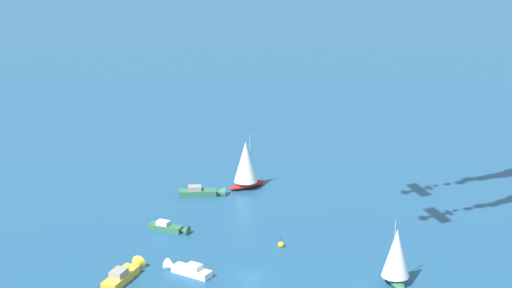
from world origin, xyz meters
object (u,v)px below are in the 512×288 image
(motorboat_mid_cluster, at_px, (186,269))
(sailboat_outer_ring_a, at_px, (246,164))
(motorboat_far_stbd, at_px, (171,228))
(motorboat_outer_ring_b, at_px, (204,192))
(motorboat_far_port, at_px, (125,273))
(marker_buoy, at_px, (281,245))
(sailboat_outer_ring_c, at_px, (396,256))

(motorboat_mid_cluster, distance_m, sailboat_outer_ring_a, 41.74)
(motorboat_far_stbd, relative_size, motorboat_outer_ring_b, 0.92)
(motorboat_far_port, distance_m, marker_buoy, 27.98)
(motorboat_outer_ring_b, bearing_deg, sailboat_outer_ring_a, -116.57)
(motorboat_far_port, relative_size, sailboat_outer_ring_c, 1.00)
(motorboat_far_port, relative_size, sailboat_outer_ring_a, 0.92)
(sailboat_outer_ring_c, bearing_deg, sailboat_outer_ring_a, -26.39)
(marker_buoy, bearing_deg, motorboat_far_port, 61.14)
(motorboat_far_stbd, distance_m, marker_buoy, 20.96)
(marker_buoy, bearing_deg, motorboat_far_stbd, 15.69)
(motorboat_far_stbd, xyz_separation_m, sailboat_outer_ring_a, (2.44, -26.53, 4.53))
(motorboat_far_port, distance_m, motorboat_outer_ring_b, 39.20)
(motorboat_mid_cluster, bearing_deg, marker_buoy, -111.28)
(motorboat_mid_cluster, bearing_deg, sailboat_outer_ring_a, -67.62)
(motorboat_far_port, height_order, motorboat_outer_ring_b, motorboat_far_port)
(motorboat_far_port, xyz_separation_m, motorboat_mid_cluster, (-6.69, -7.00, -0.12))
(motorboat_far_port, xyz_separation_m, sailboat_outer_ring_a, (9.12, -45.37, 4.35))
(motorboat_outer_ring_b, height_order, sailboat_outer_ring_c, sailboat_outer_ring_c)
(sailboat_outer_ring_c, height_order, marker_buoy, sailboat_outer_ring_c)
(motorboat_mid_cluster, distance_m, motorboat_outer_ring_b, 35.96)
(motorboat_far_port, relative_size, motorboat_outer_ring_b, 1.19)
(motorboat_far_port, distance_m, motorboat_mid_cluster, 9.68)
(motorboat_outer_ring_b, distance_m, marker_buoy, 29.58)
(motorboat_mid_cluster, bearing_deg, sailboat_outer_ring_c, -151.33)
(motorboat_outer_ring_b, xyz_separation_m, marker_buoy, (-26.89, 12.34, -0.33))
(sailboat_outer_ring_c, bearing_deg, marker_buoy, -3.82)
(motorboat_far_stbd, bearing_deg, marker_buoy, -164.31)
(sailboat_outer_ring_a, bearing_deg, sailboat_outer_ring_c, 153.61)
(motorboat_mid_cluster, xyz_separation_m, motorboat_outer_ring_b, (20.07, -29.84, 0.06))
(motorboat_far_port, relative_size, motorboat_mid_cluster, 1.21)
(motorboat_far_stbd, xyz_separation_m, motorboat_mid_cluster, (-13.36, 11.84, 0.05))
(sailboat_outer_ring_a, relative_size, motorboat_outer_ring_b, 1.30)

